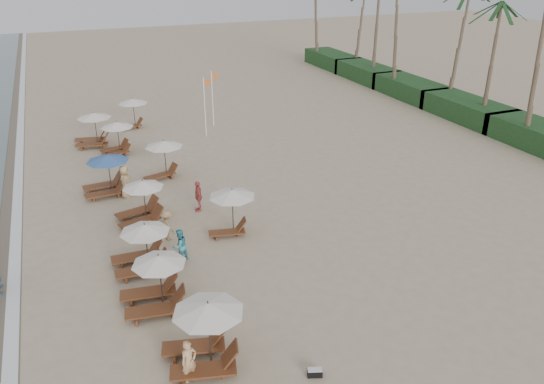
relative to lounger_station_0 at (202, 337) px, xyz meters
name	(u,v)px	position (x,y,z in m)	size (l,w,h in m)	color
ground	(295,268)	(5.27, 4.08, -1.12)	(160.00, 160.00, 0.00)	tan
foam_line	(17,215)	(-5.93, 14.08, -1.11)	(0.50, 140.00, 0.02)	white
shrub_hedge	(467,109)	(27.27, 18.58, -0.32)	(3.20, 53.00, 1.60)	#193D1C
lounger_station_0	(202,337)	(0.00, 0.00, 0.00)	(2.81, 2.50, 2.36)	brown
lounger_station_1	(153,286)	(-0.86, 3.69, -0.16)	(2.68, 2.32, 2.21)	brown
lounger_station_2	(140,249)	(-0.83, 6.61, -0.17)	(2.65, 2.13, 2.06)	brown
lounger_station_3	(139,203)	(-0.09, 11.04, -0.15)	(2.60, 2.39, 2.14)	brown
lounger_station_4	(105,176)	(-1.27, 15.10, -0.04)	(2.76, 2.35, 2.25)	brown
lounger_station_5	(115,137)	(0.16, 21.31, 0.04)	(2.42, 2.15, 2.20)	brown
lounger_station_6	(92,130)	(-1.12, 23.69, -0.02)	(2.79, 2.43, 2.31)	brown
inland_station_0	(230,206)	(3.71, 8.04, 0.37)	(2.54, 2.24, 2.22)	brown
inland_station_1	(162,155)	(2.19, 16.15, 0.29)	(2.66, 2.24, 2.22)	brown
inland_station_2	(132,109)	(2.13, 26.66, 0.38)	(2.53, 2.24, 2.22)	brown
beachgoer_near	(189,361)	(-0.58, -0.53, -0.37)	(0.55, 0.36, 1.50)	tan
beachgoer_mid_a	(180,245)	(0.86, 6.55, -0.35)	(0.75, 0.58, 1.54)	teal
beachgoer_mid_b	(168,225)	(0.77, 8.57, -0.35)	(0.99, 0.57, 1.54)	#96744C
beachgoer_far_a	(198,196)	(2.93, 11.00, -0.28)	(0.98, 0.41, 1.67)	#BF504C
beachgoer_far_b	(125,181)	(-0.30, 14.24, -0.21)	(0.89, 0.58, 1.82)	tan
duffel_bag	(315,372)	(3.16, -1.93, -0.98)	(0.54, 0.40, 0.27)	black
flag_pole_near	(205,104)	(6.77, 22.66, 1.28)	(0.60, 0.08, 4.31)	silver
flag_pole_far	(213,96)	(7.96, 24.70, 1.25)	(0.60, 0.08, 4.26)	silver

